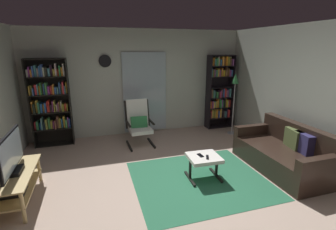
{
  "coord_description": "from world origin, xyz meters",
  "views": [
    {
      "loc": [
        -1.13,
        -3.22,
        2.16
      ],
      "look_at": [
        0.13,
        0.88,
        0.98
      ],
      "focal_mm": 26.31,
      "sensor_mm": 36.0,
      "label": 1
    }
  ],
  "objects_px": {
    "bookshelf_near_sofa": "(219,91)",
    "floor_lamp_by_shelf": "(235,88)",
    "television": "(11,155)",
    "cell_phone": "(200,155)",
    "tv_stand": "(15,183)",
    "wall_clock": "(105,61)",
    "bookshelf_near_tv": "(50,100)",
    "leather_sofa": "(285,154)",
    "tv_remote": "(207,157)",
    "lounge_armchair": "(139,122)",
    "ottoman": "(204,160)"
  },
  "relations": [
    {
      "from": "television",
      "to": "lounge_armchair",
      "type": "relative_size",
      "value": 0.94
    },
    {
      "from": "television",
      "to": "cell_phone",
      "type": "distance_m",
      "value": 2.81
    },
    {
      "from": "bookshelf_near_sofa",
      "to": "wall_clock",
      "type": "height_order",
      "value": "wall_clock"
    },
    {
      "from": "bookshelf_near_sofa",
      "to": "bookshelf_near_tv",
      "type": "bearing_deg",
      "value": -179.22
    },
    {
      "from": "tv_stand",
      "to": "wall_clock",
      "type": "height_order",
      "value": "wall_clock"
    },
    {
      "from": "ottoman",
      "to": "bookshelf_near_sofa",
      "type": "bearing_deg",
      "value": 57.24
    },
    {
      "from": "tv_remote",
      "to": "cell_phone",
      "type": "distance_m",
      "value": 0.13
    },
    {
      "from": "television",
      "to": "leather_sofa",
      "type": "xyz_separation_m",
      "value": [
        4.39,
        -0.3,
        -0.44
      ]
    },
    {
      "from": "leather_sofa",
      "to": "wall_clock",
      "type": "xyz_separation_m",
      "value": [
        -2.92,
        2.73,
        1.55
      ]
    },
    {
      "from": "floor_lamp_by_shelf",
      "to": "wall_clock",
      "type": "height_order",
      "value": "wall_clock"
    },
    {
      "from": "bookshelf_near_tv",
      "to": "lounge_armchair",
      "type": "bearing_deg",
      "value": -16.37
    },
    {
      "from": "tv_remote",
      "to": "tv_stand",
      "type": "bearing_deg",
      "value": -160.92
    },
    {
      "from": "bookshelf_near_tv",
      "to": "cell_phone",
      "type": "height_order",
      "value": "bookshelf_near_tv"
    },
    {
      "from": "leather_sofa",
      "to": "lounge_armchair",
      "type": "bearing_deg",
      "value": 139.25
    },
    {
      "from": "television",
      "to": "tv_remote",
      "type": "relative_size",
      "value": 6.65
    },
    {
      "from": "lounge_armchair",
      "to": "wall_clock",
      "type": "relative_size",
      "value": 3.53
    },
    {
      "from": "bookshelf_near_sofa",
      "to": "cell_phone",
      "type": "bearing_deg",
      "value": -123.98
    },
    {
      "from": "television",
      "to": "leather_sofa",
      "type": "height_order",
      "value": "television"
    },
    {
      "from": "bookshelf_near_sofa",
      "to": "floor_lamp_by_shelf",
      "type": "relative_size",
      "value": 1.28
    },
    {
      "from": "cell_phone",
      "to": "television",
      "type": "bearing_deg",
      "value": 172.8
    },
    {
      "from": "leather_sofa",
      "to": "floor_lamp_by_shelf",
      "type": "height_order",
      "value": "floor_lamp_by_shelf"
    },
    {
      "from": "leather_sofa",
      "to": "wall_clock",
      "type": "relative_size",
      "value": 6.1
    },
    {
      "from": "lounge_armchair",
      "to": "tv_remote",
      "type": "bearing_deg",
      "value": -68.22
    },
    {
      "from": "television",
      "to": "bookshelf_near_tv",
      "type": "xyz_separation_m",
      "value": [
        0.22,
        2.23,
        0.31
      ]
    },
    {
      "from": "leather_sofa",
      "to": "wall_clock",
      "type": "distance_m",
      "value": 4.29
    },
    {
      "from": "bookshelf_near_tv",
      "to": "floor_lamp_by_shelf",
      "type": "distance_m",
      "value": 4.32
    },
    {
      "from": "tv_remote",
      "to": "cell_phone",
      "type": "relative_size",
      "value": 1.03
    },
    {
      "from": "floor_lamp_by_shelf",
      "to": "cell_phone",
      "type": "bearing_deg",
      "value": -133.43
    },
    {
      "from": "floor_lamp_by_shelf",
      "to": "leather_sofa",
      "type": "bearing_deg",
      "value": -93.52
    },
    {
      "from": "floor_lamp_by_shelf",
      "to": "tv_stand",
      "type": "bearing_deg",
      "value": -159.4
    },
    {
      "from": "floor_lamp_by_shelf",
      "to": "television",
      "type": "bearing_deg",
      "value": -159.66
    },
    {
      "from": "bookshelf_near_sofa",
      "to": "leather_sofa",
      "type": "height_order",
      "value": "bookshelf_near_sofa"
    },
    {
      "from": "television",
      "to": "bookshelf_near_sofa",
      "type": "relative_size",
      "value": 0.49
    },
    {
      "from": "ottoman",
      "to": "wall_clock",
      "type": "xyz_separation_m",
      "value": [
        -1.37,
        2.62,
        1.51
      ]
    },
    {
      "from": "bookshelf_near_tv",
      "to": "tv_remote",
      "type": "bearing_deg",
      "value": -43.35
    },
    {
      "from": "bookshelf_near_tv",
      "to": "lounge_armchair",
      "type": "relative_size",
      "value": 1.9
    },
    {
      "from": "bookshelf_near_tv",
      "to": "leather_sofa",
      "type": "bearing_deg",
      "value": -31.3
    },
    {
      "from": "bookshelf_near_tv",
      "to": "bookshelf_near_sofa",
      "type": "relative_size",
      "value": 0.99
    },
    {
      "from": "bookshelf_near_sofa",
      "to": "lounge_armchair",
      "type": "xyz_separation_m",
      "value": [
        -2.34,
        -0.6,
        -0.49
      ]
    },
    {
      "from": "television",
      "to": "cell_phone",
      "type": "relative_size",
      "value": 6.84
    },
    {
      "from": "bookshelf_near_tv",
      "to": "tv_remote",
      "type": "distance_m",
      "value": 3.68
    },
    {
      "from": "tv_stand",
      "to": "cell_phone",
      "type": "relative_size",
      "value": 8.39
    },
    {
      "from": "leather_sofa",
      "to": "ottoman",
      "type": "bearing_deg",
      "value": 175.72
    },
    {
      "from": "cell_phone",
      "to": "wall_clock",
      "type": "xyz_separation_m",
      "value": [
        -1.31,
        2.58,
        1.43
      ]
    },
    {
      "from": "leather_sofa",
      "to": "bookshelf_near_sofa",
      "type": "bearing_deg",
      "value": 89.15
    },
    {
      "from": "bookshelf_near_sofa",
      "to": "tv_stand",
      "type": "bearing_deg",
      "value": -152.45
    },
    {
      "from": "television",
      "to": "bookshelf_near_sofa",
      "type": "height_order",
      "value": "bookshelf_near_sofa"
    },
    {
      "from": "leather_sofa",
      "to": "bookshelf_near_tv",
      "type": "bearing_deg",
      "value": 148.7
    },
    {
      "from": "leather_sofa",
      "to": "cell_phone",
      "type": "distance_m",
      "value": 1.62
    },
    {
      "from": "leather_sofa",
      "to": "cell_phone",
      "type": "xyz_separation_m",
      "value": [
        -1.61,
        0.15,
        0.12
      ]
    }
  ]
}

